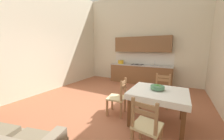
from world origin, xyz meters
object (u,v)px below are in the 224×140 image
object	(u,v)px
dining_chair_kitchen_side	(162,91)
dining_table	(158,96)
dining_chair_tv_side	(118,98)
dining_chair_camera_side	(146,126)
fruit_bowl	(157,87)
kitchen_cabinetry	(140,66)

from	to	relation	value
dining_chair_kitchen_side	dining_table	bearing A→B (deg)	-88.49
dining_chair_tv_side	dining_chair_camera_side	xyz separation A→B (m)	(0.91, -0.87, 0.00)
dining_chair_tv_side	fruit_bowl	world-z (taller)	dining_chair_tv_side
dining_chair_camera_side	dining_chair_tv_side	bearing A→B (deg)	136.48
kitchen_cabinetry	dining_chair_tv_side	world-z (taller)	kitchen_cabinetry
kitchen_cabinetry	dining_chair_camera_side	xyz separation A→B (m)	(1.23, -4.01, -0.41)
kitchen_cabinetry	fruit_bowl	xyz separation A→B (m)	(1.23, -3.03, -0.04)
kitchen_cabinetry	fruit_bowl	world-z (taller)	kitchen_cabinetry
dining_chair_tv_side	fruit_bowl	bearing A→B (deg)	7.37
dining_table	fruit_bowl	size ratio (longest dim) A/B	3.96
fruit_bowl	dining_table	bearing A→B (deg)	-56.84
dining_chair_tv_side	dining_chair_camera_side	distance (m)	1.26
dining_chair_kitchen_side	dining_chair_tv_side	distance (m)	1.38
dining_chair_camera_side	kitchen_cabinetry	bearing A→B (deg)	107.06
dining_table	dining_chair_tv_side	bearing A→B (deg)	-175.79
dining_chair_camera_side	fruit_bowl	bearing A→B (deg)	90.13
dining_chair_tv_side	dining_table	bearing A→B (deg)	4.21
kitchen_cabinetry	dining_chair_tv_side	distance (m)	3.19
dining_table	dining_chair_camera_side	world-z (taller)	dining_chair_camera_side
dining_chair_camera_side	dining_table	bearing A→B (deg)	88.21
kitchen_cabinetry	dining_chair_camera_side	bearing A→B (deg)	-72.94
dining_table	dining_chair_kitchen_side	xyz separation A→B (m)	(-0.03, 0.97, -0.18)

